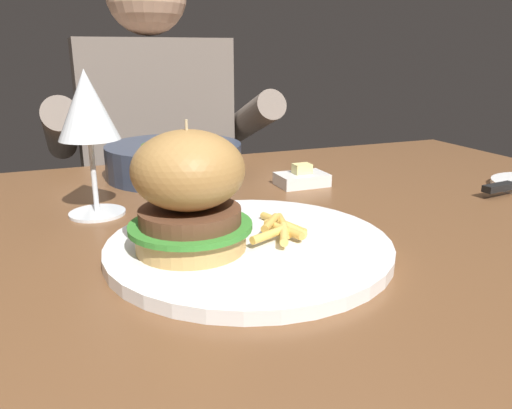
{
  "coord_description": "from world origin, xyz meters",
  "views": [
    {
      "loc": [
        -0.19,
        -0.57,
        0.95
      ],
      "look_at": [
        0.01,
        -0.06,
        0.78
      ],
      "focal_mm": 35.0,
      "sensor_mm": 36.0,
      "label": 1
    }
  ],
  "objects_px": {
    "main_plate": "(249,246)",
    "burger_sandwich": "(189,191)",
    "soup_bowl": "(174,159)",
    "wine_glass": "(87,110)",
    "diner_person": "(159,205)",
    "butter_dish": "(302,178)"
  },
  "relations": [
    {
      "from": "wine_glass",
      "to": "diner_person",
      "type": "relative_size",
      "value": 0.16
    },
    {
      "from": "burger_sandwich",
      "to": "butter_dish",
      "type": "xyz_separation_m",
      "value": [
        0.25,
        0.23,
        -0.06
      ]
    },
    {
      "from": "main_plate",
      "to": "burger_sandwich",
      "type": "bearing_deg",
      "value": 179.16
    },
    {
      "from": "wine_glass",
      "to": "diner_person",
      "type": "distance_m",
      "value": 0.69
    },
    {
      "from": "burger_sandwich",
      "to": "soup_bowl",
      "type": "xyz_separation_m",
      "value": [
        0.07,
        0.37,
        -0.05
      ]
    },
    {
      "from": "diner_person",
      "to": "butter_dish",
      "type": "bearing_deg",
      "value": -76.14
    },
    {
      "from": "main_plate",
      "to": "soup_bowl",
      "type": "height_order",
      "value": "soup_bowl"
    },
    {
      "from": "butter_dish",
      "to": "diner_person",
      "type": "height_order",
      "value": "diner_person"
    },
    {
      "from": "burger_sandwich",
      "to": "wine_glass",
      "type": "height_order",
      "value": "wine_glass"
    },
    {
      "from": "main_plate",
      "to": "wine_glass",
      "type": "xyz_separation_m",
      "value": [
        -0.14,
        0.2,
        0.13
      ]
    },
    {
      "from": "wine_glass",
      "to": "butter_dish",
      "type": "xyz_separation_m",
      "value": [
        0.32,
        0.03,
        -0.13
      ]
    },
    {
      "from": "diner_person",
      "to": "wine_glass",
      "type": "bearing_deg",
      "value": -107.72
    },
    {
      "from": "butter_dish",
      "to": "diner_person",
      "type": "bearing_deg",
      "value": 103.86
    },
    {
      "from": "main_plate",
      "to": "soup_bowl",
      "type": "relative_size",
      "value": 1.32
    },
    {
      "from": "diner_person",
      "to": "burger_sandwich",
      "type": "bearing_deg",
      "value": -97.88
    },
    {
      "from": "soup_bowl",
      "to": "diner_person",
      "type": "xyz_separation_m",
      "value": [
        0.04,
        0.41,
        -0.21
      ]
    },
    {
      "from": "burger_sandwich",
      "to": "diner_person",
      "type": "xyz_separation_m",
      "value": [
        0.11,
        0.79,
        -0.25
      ]
    },
    {
      "from": "wine_glass",
      "to": "main_plate",
      "type": "bearing_deg",
      "value": -54.27
    },
    {
      "from": "main_plate",
      "to": "burger_sandwich",
      "type": "height_order",
      "value": "burger_sandwich"
    },
    {
      "from": "soup_bowl",
      "to": "burger_sandwich",
      "type": "bearing_deg",
      "value": -100.15
    },
    {
      "from": "wine_glass",
      "to": "butter_dish",
      "type": "height_order",
      "value": "wine_glass"
    },
    {
      "from": "main_plate",
      "to": "wine_glass",
      "type": "height_order",
      "value": "wine_glass"
    }
  ]
}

